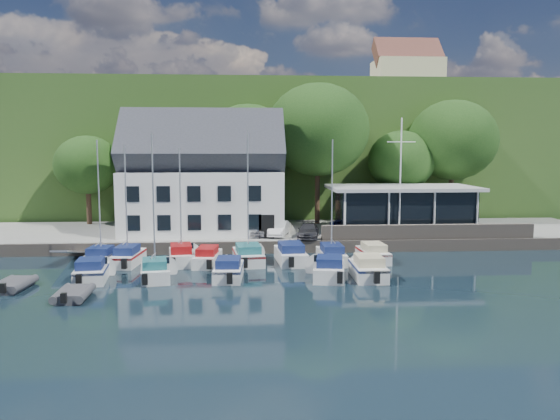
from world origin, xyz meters
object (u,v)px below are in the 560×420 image
Objects in this scene: boat_r1_4 at (248,203)px; boat_r1_5 at (291,252)px; boat_r2_3 at (329,267)px; boat_r1_3 at (208,256)px; dinghy_1 at (73,292)px; car_silver at (257,229)px; boat_r1_2 at (180,202)px; dinghy_0 at (12,283)px; car_blue at (343,227)px; boat_r2_4 at (368,267)px; boat_r1_0 at (99,208)px; boat_r1_7 at (373,252)px; boat_r1_6 at (332,205)px; boat_r1_1 at (126,205)px; boat_r2_1 at (154,214)px; boat_r2_2 at (229,268)px; harbor_building at (204,184)px; car_dgrey at (308,230)px; car_white at (279,229)px; club_pavilion at (401,208)px; flagpole at (400,178)px; boat_r2_0 at (91,270)px.

boat_r1_4 reaches higher than boat_r1_5.
boat_r1_3 is at bearing 159.44° from boat_r2_3.
car_silver is at bearing 52.97° from dinghy_1.
boat_r1_2 is 9.00m from boat_r1_5.
car_silver is 7.30m from boat_r1_4.
boat_r1_5 is 2.07× the size of dinghy_0.
car_blue reaches higher than boat_r2_4.
boat_r1_5 is 2.10× the size of dinghy_1.
boat_r1_7 is at bearing 4.53° from boat_r1_0.
boat_r1_1 is at bearing 178.31° from boat_r1_6.
boat_r2_1 reaches higher than boat_r2_4.
boat_r1_7 is (9.46, 0.15, -3.80)m from boat_r1_4.
boat_r2_1 reaches higher than car_silver.
boat_r1_1 is at bearing 176.34° from boat_r1_7.
car_silver is at bearing 82.32° from boat_r2_2.
boat_r2_4 is at bearing -11.31° from boat_r1_0.
boat_r1_7 is at bearing -8.73° from boat_r1_2.
boat_r1_3 is (0.90, -9.50, -4.66)m from harbor_building.
boat_r2_2 is 9.73m from dinghy_1.
boat_r2_1 reaches higher than car_dgrey.
harbor_building is 1.57× the size of boat_r1_2.
boat_r1_4 reaches higher than car_white.
dinghy_1 is (4.34, -2.36, -0.01)m from dinghy_0.
boat_r1_0 is 1.46× the size of boat_r1_7.
boat_r1_7 is at bearing -28.87° from car_white.
harbor_building reaches higher than car_blue.
car_blue is 0.72× the size of boat_r2_2.
dinghy_1 is (-7.06, -8.67, -0.31)m from boat_r1_3.
boat_r1_6 is 1.56× the size of boat_r2_2.
club_pavilion is 1.52× the size of boat_r2_1.
car_white is at bearing -23.08° from harbor_building.
boat_r2_4 reaches higher than dinghy_0.
boat_r1_3 is 4.69m from boat_r2_2.
boat_r1_6 is at bearing -131.73° from club_pavilion.
boat_r1_4 is at bearing -95.09° from car_silver.
boat_r1_6 reaches higher than dinghy_1.
boat_r1_0 reaches higher than boat_r1_3.
boat_r1_1 is 1.64× the size of boat_r2_3.
harbor_building reaches higher than boat_r1_5.
boat_r2_2 is (-4.04, -11.07, -0.92)m from car_white.
dinghy_0 is at bearing -152.84° from boat_r1_2.
club_pavilion is 2.36× the size of boat_r2_2.
boat_r1_4 is at bearing 28.21° from dinghy_0.
flagpole is at bearing 26.25° from boat_r1_3.
boat_r2_0 is (-10.18, -4.72, -3.77)m from boat_r1_4.
boat_r2_0 is (-12.87, -11.14, -0.89)m from car_white.
car_white is 0.67× the size of boat_r1_7.
boat_r1_2 reaches higher than boat_r1_6.
car_white is 14.46m from boat_r2_1.
car_silver is at bearing 48.92° from boat_r2_1.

